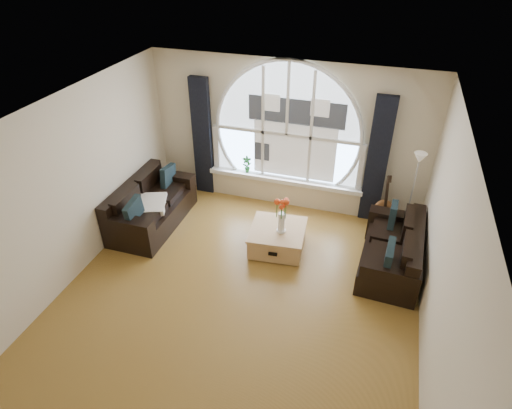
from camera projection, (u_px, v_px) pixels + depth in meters
name	position (u px, v px, depth m)	size (l,w,h in m)	color
ground	(237.00, 298.00, 6.23)	(5.00, 5.50, 0.01)	brown
ceiling	(231.00, 122.00, 4.74)	(5.00, 5.50, 0.01)	silver
wall_back	(287.00, 136.00, 7.68)	(5.00, 0.01, 2.70)	beige
wall_left	(69.00, 191.00, 6.11)	(0.01, 5.50, 2.70)	beige
wall_right	(444.00, 261.00, 4.86)	(0.01, 5.50, 2.70)	beige
attic_slope	(436.00, 180.00, 4.38)	(0.92, 5.50, 0.72)	silver
arched_window	(287.00, 122.00, 7.50)	(2.60, 0.06, 2.15)	silver
window_sill	(284.00, 180.00, 8.06)	(2.90, 0.22, 0.08)	white
window_frame	(287.00, 123.00, 7.48)	(2.76, 0.08, 2.15)	white
neighbor_house	(295.00, 130.00, 7.52)	(1.70, 0.02, 1.50)	silver
curtain_left	(202.00, 138.00, 8.09)	(0.35, 0.12, 2.30)	black
curtain_right	(377.00, 162.00, 7.29)	(0.35, 0.12, 2.30)	black
sofa_left	(152.00, 204.00, 7.55)	(0.89, 1.79, 0.79)	black
sofa_right	(392.00, 246.00, 6.58)	(0.82, 1.64, 0.73)	black
coffee_chest	(277.00, 237.00, 7.07)	(0.88, 0.88, 0.43)	tan
throw_blanket	(149.00, 204.00, 7.37)	(0.55, 0.55, 0.10)	silver
vase_flowers	(282.00, 211.00, 6.70)	(0.24, 0.24, 0.70)	white
floor_lamp	(411.00, 198.00, 6.99)	(0.24, 0.24, 1.60)	#B2B2B2
guitar	(385.00, 200.00, 7.44)	(0.36, 0.24, 1.06)	brown
potted_plant	(247.00, 164.00, 8.13)	(0.17, 0.12, 0.33)	#1E6023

